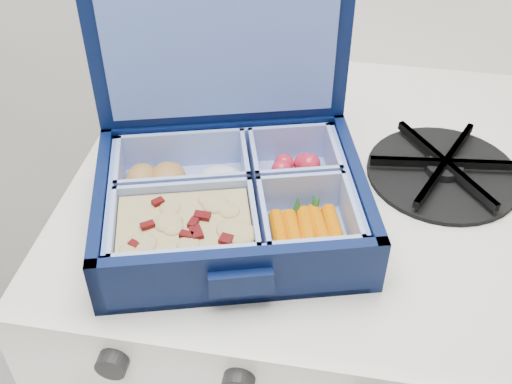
% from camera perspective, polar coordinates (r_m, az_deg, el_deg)
% --- Properties ---
extents(stove, '(0.55, 0.55, 0.82)m').
position_cam_1_polar(stove, '(1.03, 5.08, -15.36)').
color(stove, white).
rests_on(stove, floor).
extents(bento_box, '(0.30, 0.26, 0.06)m').
position_cam_1_polar(bento_box, '(0.62, -2.19, -1.01)').
color(bento_box, '#061137').
rests_on(bento_box, stove).
extents(burner_grate, '(0.18, 0.18, 0.02)m').
position_cam_1_polar(burner_grate, '(0.72, 16.40, 2.18)').
color(burner_grate, black).
rests_on(burner_grate, stove).
extents(burner_grate_rear, '(0.22, 0.22, 0.02)m').
position_cam_1_polar(burner_grate_rear, '(0.89, -4.11, 11.85)').
color(burner_grate_rear, black).
rests_on(burner_grate_rear, stove).
extents(fork, '(0.08, 0.16, 0.01)m').
position_cam_1_polar(fork, '(0.74, 1.26, 4.35)').
color(fork, '#B0B0B0').
rests_on(fork, stove).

